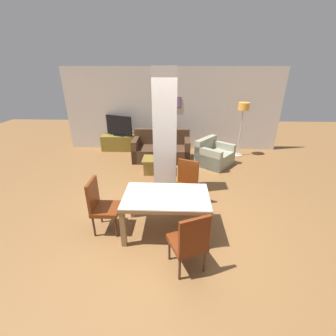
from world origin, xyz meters
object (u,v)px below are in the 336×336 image
Objects in this scene: dining_table at (166,203)px; dining_chair_far_right at (186,183)px; tv_stand at (121,143)px; tv_screen at (119,126)px; armchair at (214,156)px; dining_chair_near_right at (190,241)px; dining_chair_head_left at (101,204)px; coffee_table at (156,165)px; bottle at (162,156)px; sofa at (162,150)px; floor_lamp at (243,111)px.

dining_chair_far_right is (0.36, 0.83, -0.04)m from dining_table.
tv_screen is at bearing 0.00° from tv_stand.
dining_chair_far_right is 0.77× the size of armchair.
tv_stand is at bearing 89.88° from dining_chair_near_right.
armchair is (0.91, 2.23, -0.26)m from dining_chair_far_right.
dining_chair_near_right is 1.00× the size of dining_chair_head_left.
coffee_table is 2.98× the size of bottle.
bottle is (0.08, -1.06, 0.21)m from sofa.
sofa is 1.61m from armchair.
dining_chair_near_right reaches higher than sofa.
sofa reaches higher than bottle.
floor_lamp reaches higher than bottle.
armchair is 0.74× the size of floor_lamp.
tv_screen is at bearing -34.30° from dining_chair_far_right.
dining_chair_head_left is 2.50m from bottle.
dining_table is at bearing 90.00° from dining_chair_head_left.
dining_chair_far_right is 3.99× the size of bottle.
sofa is at bearing 166.49° from dining_chair_head_left.
sofa is 1.09m from bottle.
tv_screen is (-2.14, 3.36, 0.33)m from dining_chair_far_right.
dining_chair_head_left is 0.77× the size of armchair.
sofa is 2.37× the size of coffee_table.
coffee_table is 2.35m from tv_screen.
tv_stand is (-1.56, 1.85, -0.25)m from bottle.
floor_lamp is at bearing 60.37° from dining_table.
tv_screen reaches higher than dining_chair_head_left.
dining_chair_near_right is at bearing -66.82° from dining_table.
coffee_table is (-1.65, -0.64, -0.06)m from armchair.
floor_lamp reaches higher than dining_chair_near_right.
dining_table is 0.85× the size of floor_lamp.
bottle is at bearing 95.29° from dining_table.
floor_lamp is at bearing 139.33° from dining_chair_head_left.
armchair is 1.77m from coffee_table.
armchair is 5.15× the size of bottle.
dining_table is at bearing 16.16° from armchair.
dining_chair_head_left is 0.77× the size of tv_stand.
sofa is 1.37× the size of armchair.
tv_screen is at bearing -171.00° from dining_chair_head_left.
tv_stand is at bearing 130.18° from bottle.
dining_chair_near_right is 0.77× the size of armchair.
dining_chair_far_right is 1.61m from bottle.
sofa is 1.02× the size of floor_lamp.
dining_chair_near_right is 5.47m from tv_screen.
tv_stand is at bearing 175.05° from floor_lamp.
dining_chair_head_left reaches higher than armchair.
dining_table is 1.47× the size of dining_chair_far_right.
tv_screen is (0.00, 0.00, 0.59)m from tv_stand.
dining_chair_far_right is at bearing 16.42° from armchair.
dining_table is 1.12m from dining_chair_head_left.
floor_lamp reaches higher than dining_table.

